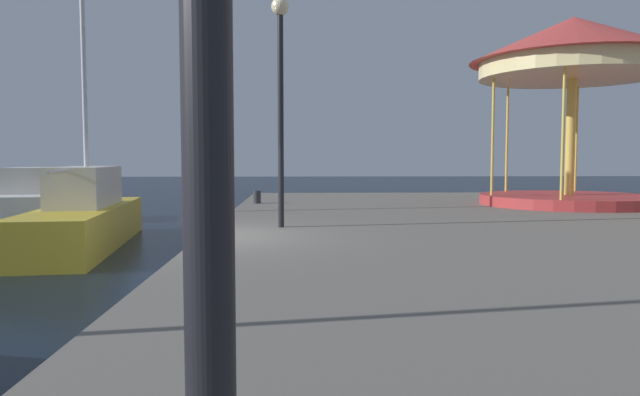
% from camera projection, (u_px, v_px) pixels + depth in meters
% --- Properties ---
extents(ground_plane, '(120.00, 120.00, 0.00)m').
position_uv_depth(ground_plane, '(201.00, 279.00, 10.59)').
color(ground_plane, black).
extents(quay_dock, '(14.75, 26.26, 0.80)m').
position_uv_depth(quay_dock, '(597.00, 255.00, 10.84)').
color(quay_dock, slate).
rests_on(quay_dock, ground).
extents(sailboat_yellow, '(2.48, 7.14, 7.80)m').
position_uv_depth(sailboat_yellow, '(85.00, 217.00, 14.40)').
color(sailboat_yellow, gold).
rests_on(sailboat_yellow, ground).
extents(motorboat_white, '(2.78, 5.67, 1.89)m').
position_uv_depth(motorboat_white, '(32.00, 201.00, 20.29)').
color(motorboat_white, white).
rests_on(motorboat_white, ground).
extents(carousel, '(6.05, 6.05, 5.62)m').
position_uv_depth(carousel, '(573.00, 65.00, 17.32)').
color(carousel, '#B23333').
rests_on(carousel, quay_dock).
extents(lamp_post_mid_promenade, '(0.36, 0.36, 4.63)m').
position_uv_depth(lamp_post_mid_promenade, '(280.00, 73.00, 11.68)').
color(lamp_post_mid_promenade, black).
rests_on(lamp_post_mid_promenade, quay_dock).
extents(bollard_north, '(0.24, 0.24, 0.40)m').
position_uv_depth(bollard_north, '(257.00, 197.00, 18.18)').
color(bollard_north, '#2D2D33').
rests_on(bollard_north, quay_dock).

